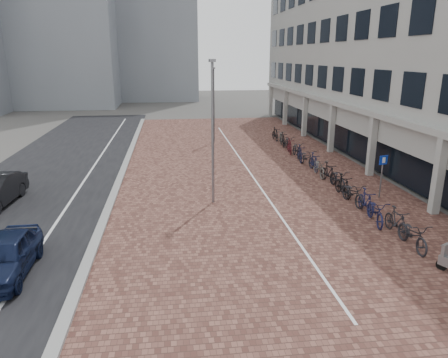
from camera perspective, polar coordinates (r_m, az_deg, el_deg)
ground at (r=13.45m, az=3.35°, el=-12.62°), size 140.00×140.00×0.00m
plaza_brick at (r=24.79m, az=2.81°, el=1.22°), size 14.50×42.00×0.04m
street_asphalt at (r=25.34m, az=-22.49°, el=0.28°), size 8.00×50.00×0.03m
curb at (r=24.57m, az=-13.72°, el=0.77°), size 0.35×42.00×0.14m
lane_line at (r=24.87m, az=-18.06°, el=0.49°), size 0.12×44.00×0.00m
parking_line at (r=24.82m, az=3.27°, el=1.29°), size 0.10×30.00×0.00m
office_building at (r=31.52m, az=22.84°, el=18.77°), size 8.40×40.00×15.00m
car_navy at (r=14.66m, az=-27.65°, el=-9.24°), size 1.59×3.80×1.29m
parking_sign at (r=20.92m, az=20.74°, el=1.10°), size 0.43×0.13×2.09m
lamp_near at (r=18.53m, az=-1.54°, el=6.01°), size 0.12×0.12×6.33m
lamp_far at (r=32.27m, az=-1.41°, el=9.88°), size 0.12×0.12×5.62m
bike_row at (r=24.41m, az=12.62°, el=1.84°), size 1.39×21.43×1.05m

